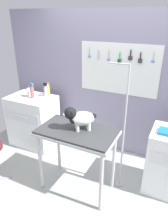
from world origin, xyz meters
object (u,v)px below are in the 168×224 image
grooming_arm (123,136)px  counter_left (33,121)px  dog (79,118)px  grooming_table (77,137)px  conditioner_bottle (28,92)px

grooming_arm → counter_left: 1.82m
dog → grooming_arm: bearing=28.8°
grooming_arm → dog: size_ratio=4.38×
grooming_table → conditioner_bottle: (-1.31, 0.68, 0.19)m
counter_left → grooming_arm: bearing=-11.4°
grooming_arm → conditioner_bottle: 1.86m
grooming_table → counter_left: size_ratio=1.07×
counter_left → conditioner_bottle: 0.54m
grooming_arm → conditioner_bottle: (-1.81, 0.38, 0.19)m
grooming_table → counter_left: (-1.25, 0.65, -0.35)m
grooming_arm → counter_left: bearing=168.6°
counter_left → conditioner_bottle: size_ratio=4.73×
grooming_table → grooming_arm: (0.50, 0.30, -0.00)m
counter_left → conditioner_bottle: conditioner_bottle is taller
grooming_arm → dog: bearing=-151.2°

